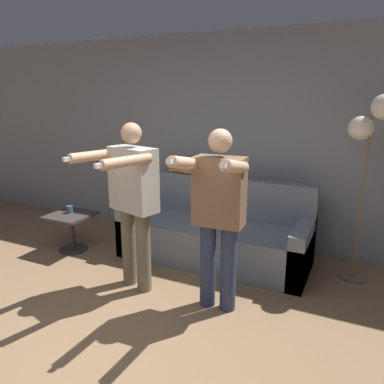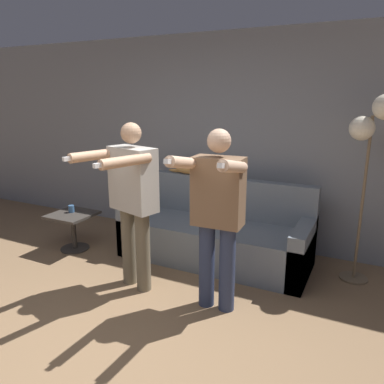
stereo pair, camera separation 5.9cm
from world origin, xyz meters
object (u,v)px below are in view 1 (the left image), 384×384
at_px(person_right, 218,210).
at_px(cat, 189,169).
at_px(person_left, 132,196).
at_px(couch, 215,235).
at_px(cup, 70,209).
at_px(side_table, 71,224).
at_px(floor_lamp, 371,132).

xyz_separation_m(person_right, cat, (-0.89, 1.26, 0.05)).
bearing_deg(person_left, cat, 106.85).
bearing_deg(couch, cup, -164.47).
bearing_deg(person_right, couch, 110.42).
relative_size(couch, person_right, 1.34).
distance_m(cat, side_table, 1.58).
relative_size(person_right, cat, 3.15).
bearing_deg(cat, cup, -147.98).
xyz_separation_m(couch, cat, (-0.48, 0.30, 0.69)).
distance_m(cat, cup, 1.54).
distance_m(couch, floor_lamp, 1.95).
relative_size(person_right, floor_lamp, 0.86).
distance_m(person_right, side_table, 2.21).
relative_size(cat, side_table, 1.02).
xyz_separation_m(couch, person_left, (-0.46, -0.96, 0.65)).
height_order(floor_lamp, side_table, floor_lamp).
height_order(couch, floor_lamp, floor_lamp).
bearing_deg(person_right, cat, 122.64).
bearing_deg(person_left, cup, 175.01).
relative_size(person_left, person_right, 1.01).
height_order(person_left, cup, person_left).
xyz_separation_m(floor_lamp, side_table, (-3.18, -0.70, -1.19)).
bearing_deg(side_table, floor_lamp, 12.50).
height_order(person_right, cup, person_right).
height_order(person_left, floor_lamp, floor_lamp).
height_order(person_right, side_table, person_right).
bearing_deg(cat, floor_lamp, -3.25).
distance_m(floor_lamp, side_table, 3.46).
xyz_separation_m(cat, side_table, (-1.19, -0.82, -0.65)).
height_order(person_right, cat, person_right).
distance_m(person_left, side_table, 1.43).
bearing_deg(side_table, cup, 138.80).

